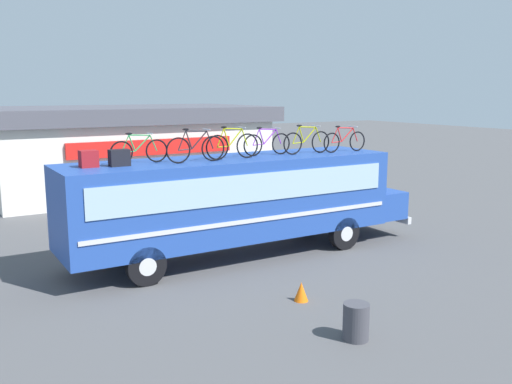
{
  "coord_description": "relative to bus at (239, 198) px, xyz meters",
  "views": [
    {
      "loc": [
        -7.99,
        -14.71,
        5.03
      ],
      "look_at": [
        0.85,
        0.0,
        1.94
      ],
      "focal_mm": 39.47,
      "sensor_mm": 36.0,
      "label": 1
    }
  ],
  "objects": [
    {
      "name": "roadside_building",
      "position": [
        0.86,
        13.35,
        0.36
      ],
      "size": [
        13.92,
        8.34,
        4.25
      ],
      "color": "silver",
      "rests_on": "ground"
    },
    {
      "name": "trash_bin",
      "position": [
        -0.88,
        -6.47,
        -1.43
      ],
      "size": [
        0.54,
        0.54,
        0.77
      ],
      "primitive_type": "cylinder",
      "color": "#3F3F47",
      "rests_on": "ground"
    },
    {
      "name": "rooftop_bicycle_6",
      "position": [
        3.76,
        -0.42,
        1.61
      ],
      "size": [
        1.73,
        0.44,
        0.87
      ],
      "color": "black",
      "rests_on": "bus"
    },
    {
      "name": "ground_plane",
      "position": [
        -0.23,
        -0.0,
        -1.81
      ],
      "size": [
        120.0,
        120.0,
        0.0
      ],
      "primitive_type": "plane",
      "color": "#4C4C4F"
    },
    {
      "name": "rooftop_bicycle_2",
      "position": [
        -1.58,
        -0.4,
        1.65
      ],
      "size": [
        1.79,
        0.44,
        0.96
      ],
      "color": "black",
      "rests_on": "bus"
    },
    {
      "name": "rooftop_bicycle_5",
      "position": [
        2.37,
        -0.23,
        1.64
      ],
      "size": [
        1.79,
        0.44,
        0.93
      ],
      "color": "black",
      "rests_on": "bus"
    },
    {
      "name": "rooftop_bicycle_1",
      "position": [
        -3.02,
        0.2,
        1.61
      ],
      "size": [
        1.66,
        0.44,
        0.86
      ],
      "color": "black",
      "rests_on": "bus"
    },
    {
      "name": "luggage_bag_1",
      "position": [
        -4.44,
        0.1,
        1.47
      ],
      "size": [
        0.45,
        0.37,
        0.44
      ],
      "primitive_type": "cube",
      "color": "maroon",
      "rests_on": "bus"
    },
    {
      "name": "luggage_bag_2",
      "position": [
        -3.68,
        -0.09,
        1.47
      ],
      "size": [
        0.53,
        0.32,
        0.44
      ],
      "primitive_type": "cube",
      "color": "black",
      "rests_on": "bus"
    },
    {
      "name": "bus",
      "position": [
        0.0,
        0.0,
        0.0
      ],
      "size": [
        11.56,
        2.59,
        3.06
      ],
      "color": "#23479E",
      "rests_on": "ground"
    },
    {
      "name": "traffic_cone",
      "position": [
        -0.58,
        -4.14,
        -1.58
      ],
      "size": [
        0.35,
        0.35,
        0.47
      ],
      "primitive_type": "cone",
      "color": "orange",
      "rests_on": "ground"
    },
    {
      "name": "rooftop_bicycle_4",
      "position": [
        1.06,
        0.07,
        1.62
      ],
      "size": [
        1.7,
        0.44,
        0.89
      ],
      "color": "black",
      "rests_on": "bus"
    },
    {
      "name": "rooftop_bicycle_3",
      "position": [
        -0.34,
        -0.26,
        1.65
      ],
      "size": [
        1.74,
        0.44,
        0.97
      ],
      "color": "black",
      "rests_on": "bus"
    }
  ]
}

